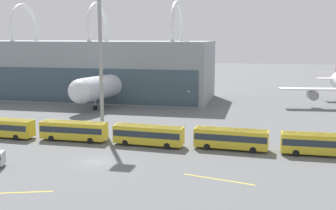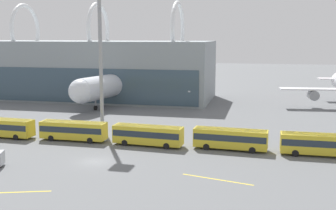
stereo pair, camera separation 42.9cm
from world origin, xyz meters
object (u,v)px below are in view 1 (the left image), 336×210
at_px(shuttle_bus_3, 231,138).
at_px(shuttle_bus_0, 2,127).
at_px(shuttle_bus_4, 321,143).
at_px(shuttle_bus_2, 148,134).
at_px(floodlight_mast, 100,26).
at_px(airliner_at_gate_near, 122,83).
at_px(shuttle_bus_1, 74,130).

bearing_deg(shuttle_bus_3, shuttle_bus_0, -175.61).
bearing_deg(shuttle_bus_4, shuttle_bus_2, 179.97).
bearing_deg(floodlight_mast, shuttle_bus_3, -21.36).
bearing_deg(airliner_at_gate_near, shuttle_bus_2, 36.69).
bearing_deg(floodlight_mast, shuttle_bus_2, -40.84).
bearing_deg(shuttle_bus_3, shuttle_bus_4, 1.44).
bearing_deg(floodlight_mast, shuttle_bus_1, -97.57).
relative_size(shuttle_bus_0, shuttle_bus_4, 1.01).
distance_m(shuttle_bus_1, shuttle_bus_3, 26.10).
bearing_deg(shuttle_bus_0, shuttle_bus_2, 2.92).
bearing_deg(airliner_at_gate_near, shuttle_bus_0, 1.61).
relative_size(shuttle_bus_4, floodlight_mast, 0.37).
bearing_deg(shuttle_bus_3, shuttle_bus_1, -176.27).
distance_m(shuttle_bus_1, floodlight_mast, 19.82).
bearing_deg(shuttle_bus_2, shuttle_bus_1, -177.71).
xyz_separation_m(shuttle_bus_1, shuttle_bus_2, (13.05, -0.44, 0.00)).
height_order(shuttle_bus_0, floodlight_mast, floodlight_mast).
relative_size(shuttle_bus_1, shuttle_bus_3, 0.99).
xyz_separation_m(shuttle_bus_2, shuttle_bus_3, (13.05, 0.46, 0.00)).
bearing_deg(airliner_at_gate_near, shuttle_bus_3, 50.46).
relative_size(airliner_at_gate_near, floodlight_mast, 1.30).
distance_m(shuttle_bus_1, shuttle_bus_2, 13.05).
relative_size(shuttle_bus_0, shuttle_bus_2, 1.00).
bearing_deg(shuttle_bus_2, shuttle_bus_4, 4.09).
bearing_deg(shuttle_bus_0, shuttle_bus_4, 2.84).
xyz_separation_m(shuttle_bus_1, shuttle_bus_3, (26.09, 0.02, 0.00)).
xyz_separation_m(shuttle_bus_2, shuttle_bus_4, (26.09, -0.05, 0.00)).
height_order(shuttle_bus_4, floodlight_mast, floodlight_mast).
height_order(shuttle_bus_2, shuttle_bus_3, same).
bearing_deg(shuttle_bus_3, shuttle_bus_2, -174.30).
bearing_deg(shuttle_bus_4, shuttle_bus_0, -179.94).
relative_size(shuttle_bus_2, shuttle_bus_4, 1.01).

